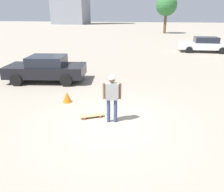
# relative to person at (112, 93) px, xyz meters

# --- Properties ---
(ground_plane) EXTENTS (220.00, 220.00, 0.00)m
(ground_plane) POSITION_rel_person_xyz_m (0.00, 0.00, -1.05)
(ground_plane) COLOR gray
(person) EXTENTS (0.60, 0.29, 1.68)m
(person) POSITION_rel_person_xyz_m (0.00, 0.00, 0.00)
(person) COLOR #38476B
(person) RESTS_ON ground_plane
(skateboard) EXTENTS (0.85, 0.63, 0.08)m
(skateboard) POSITION_rel_person_xyz_m (-0.78, 0.16, -0.98)
(skateboard) COLOR tan
(skateboard) RESTS_ON ground_plane
(car_parked_near) EXTENTS (4.49, 2.66, 1.40)m
(car_parked_near) POSITION_rel_person_xyz_m (-4.64, 4.01, -0.33)
(car_parked_near) COLOR black
(car_parked_near) RESTS_ON ground_plane
(car_parked_far) EXTENTS (4.85, 2.18, 1.46)m
(car_parked_far) POSITION_rel_person_xyz_m (5.42, 16.71, -0.30)
(car_parked_far) COLOR silver
(car_parked_far) RESTS_ON ground_plane
(tree_distant) EXTENTS (3.97, 3.97, 7.20)m
(tree_distant) POSITION_rel_person_xyz_m (1.39, 39.70, 4.10)
(tree_distant) COLOR brown
(tree_distant) RESTS_ON ground_plane
(traffic_cone) EXTENTS (0.38, 0.38, 0.46)m
(traffic_cone) POSITION_rel_person_xyz_m (-2.26, 1.33, -0.82)
(traffic_cone) COLOR orange
(traffic_cone) RESTS_ON ground_plane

